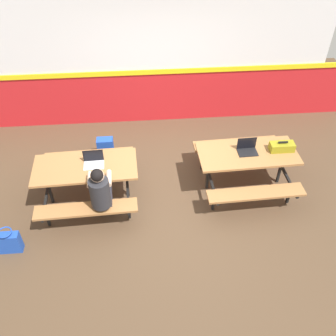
{
  "coord_description": "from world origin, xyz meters",
  "views": [
    {
      "loc": [
        -0.38,
        -4.42,
        4.73
      ],
      "look_at": [
        0.0,
        0.22,
        0.55
      ],
      "focal_mm": 40.52,
      "sensor_mm": 36.0,
      "label": 1
    }
  ],
  "objects": [
    {
      "name": "ground_plane",
      "position": [
        0.0,
        0.0,
        -0.01
      ],
      "size": [
        10.0,
        10.0,
        0.02
      ],
      "primitive_type": "cube",
      "color": "#4C3826"
    },
    {
      "name": "backpack_dark",
      "position": [
        -1.1,
        1.24,
        0.22
      ],
      "size": [
        0.3,
        0.22,
        0.44
      ],
      "color": "#1E47B2",
      "rests_on": "ground"
    },
    {
      "name": "laptop_dark",
      "position": [
        1.32,
        0.31,
        0.79
      ],
      "size": [
        0.33,
        0.23,
        0.22
      ],
      "color": "black",
      "rests_on": "picnic_table_right"
    },
    {
      "name": "picnic_table_right",
      "position": [
        1.33,
        0.28,
        0.57
      ],
      "size": [
        1.67,
        1.61,
        0.74
      ],
      "color": "#9E6B3D",
      "rests_on": "ground"
    },
    {
      "name": "toolbox_grey",
      "position": [
        1.9,
        0.3,
        0.81
      ],
      "size": [
        0.4,
        0.18,
        0.18
      ],
      "color": "olive",
      "rests_on": "picnic_table_right"
    },
    {
      "name": "tote_bag_bright",
      "position": [
        -2.44,
        -0.82,
        0.19
      ],
      "size": [
        0.34,
        0.21,
        0.43
      ],
      "color": "#1E47B2",
      "rests_on": "ground"
    },
    {
      "name": "student_nearer",
      "position": [
        -1.06,
        -0.39,
        0.71
      ],
      "size": [
        0.37,
        0.53,
        1.21
      ],
      "color": "#2D2D38",
      "rests_on": "ground"
    },
    {
      "name": "accent_backdrop",
      "position": [
        0.0,
        2.47,
        1.25
      ],
      "size": [
        8.0,
        0.14,
        2.6
      ],
      "color": "red",
      "rests_on": "ground"
    },
    {
      "name": "laptop_silver",
      "position": [
        -1.19,
        0.2,
        0.79
      ],
      "size": [
        0.33,
        0.23,
        0.22
      ],
      "color": "silver",
      "rests_on": "picnic_table_left"
    },
    {
      "name": "picnic_table_left",
      "position": [
        -1.33,
        0.16,
        0.57
      ],
      "size": [
        1.67,
        1.61,
        0.74
      ],
      "color": "#9E6B3D",
      "rests_on": "ground"
    }
  ]
}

